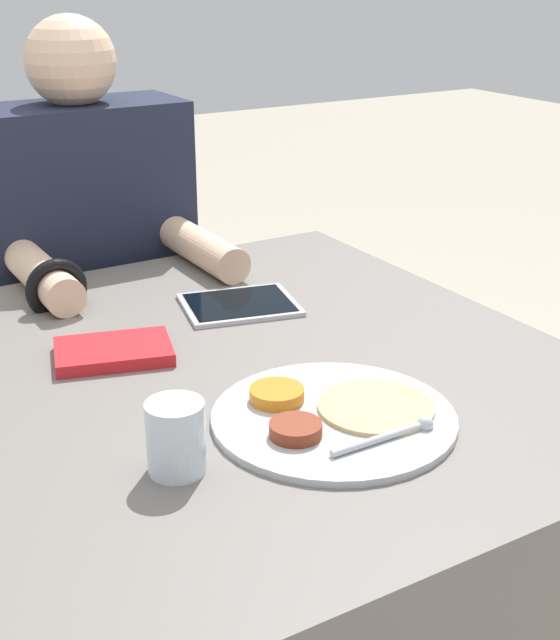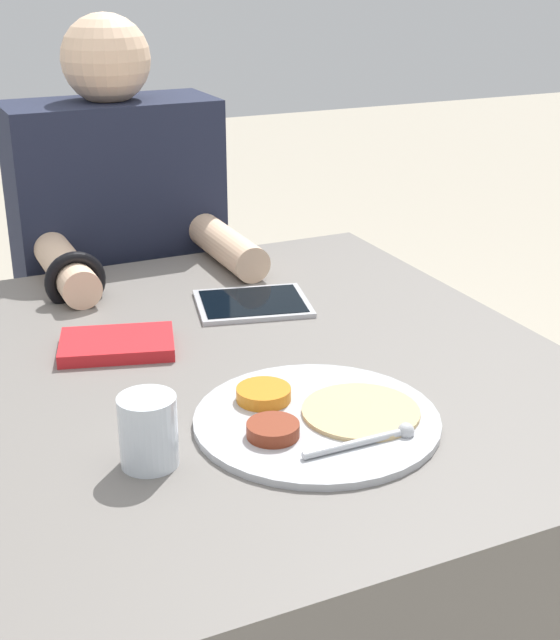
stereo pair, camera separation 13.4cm
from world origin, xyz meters
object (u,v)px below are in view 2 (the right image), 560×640
object	(u,v)px
thali_tray	(316,418)
drinking_glass	(148,431)
tablet_device	(253,303)
red_notebook	(117,345)
person_diner	(124,312)

from	to	relation	value
thali_tray	drinking_glass	xyz separation A→B (m)	(-0.23, -0.00, 0.04)
tablet_device	red_notebook	bearing A→B (deg)	-162.02
red_notebook	person_diner	world-z (taller)	person_diner
thali_tray	tablet_device	distance (m)	0.44
tablet_device	drinking_glass	distance (m)	0.54
tablet_device	person_diner	world-z (taller)	person_diner
red_notebook	person_diner	size ratio (longest dim) A/B	0.17
person_diner	tablet_device	bearing A→B (deg)	-76.09
tablet_device	person_diner	size ratio (longest dim) A/B	0.19
red_notebook	person_diner	distance (m)	0.59
thali_tray	person_diner	world-z (taller)	person_diner
tablet_device	drinking_glass	bearing A→B (deg)	-126.59
thali_tray	drinking_glass	world-z (taller)	drinking_glass
red_notebook	drinking_glass	size ratio (longest dim) A/B	2.24
red_notebook	drinking_glass	bearing A→B (deg)	-98.79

